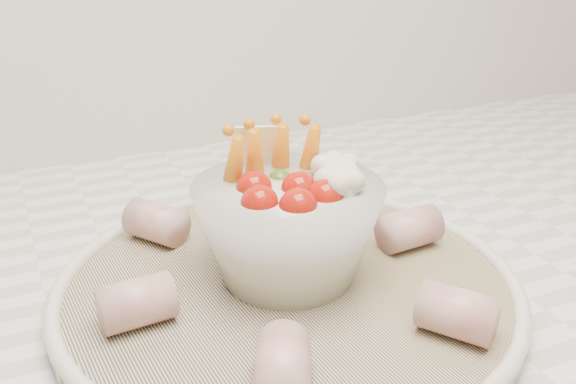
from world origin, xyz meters
name	(u,v)px	position (x,y,z in m)	size (l,w,h in m)	color
serving_platter	(287,285)	(-0.06, 1.38, 0.93)	(0.38, 0.38, 0.02)	navy
veggie_bowl	(289,225)	(-0.05, 1.38, 0.98)	(0.14, 0.14, 0.11)	silver
cured_meat_rolls	(287,262)	(-0.06, 1.38, 0.95)	(0.28, 0.28, 0.03)	#B65357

